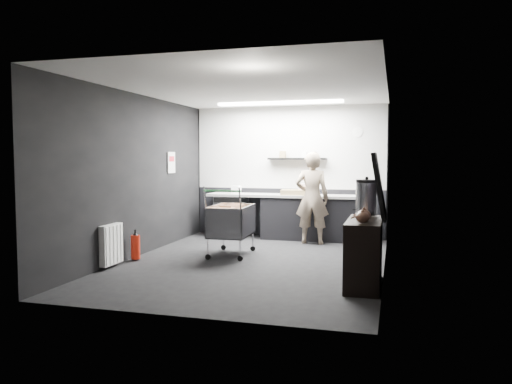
# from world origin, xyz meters

# --- Properties ---
(floor) EXTENTS (5.50, 5.50, 0.00)m
(floor) POSITION_xyz_m (0.00, 0.00, 0.00)
(floor) COLOR black
(floor) RESTS_ON ground
(ceiling) EXTENTS (5.50, 5.50, 0.00)m
(ceiling) POSITION_xyz_m (0.00, 0.00, 2.70)
(ceiling) COLOR silver
(ceiling) RESTS_ON wall_back
(wall_back) EXTENTS (5.50, 0.00, 5.50)m
(wall_back) POSITION_xyz_m (0.00, 2.75, 1.35)
(wall_back) COLOR black
(wall_back) RESTS_ON floor
(wall_front) EXTENTS (5.50, 0.00, 5.50)m
(wall_front) POSITION_xyz_m (0.00, -2.75, 1.35)
(wall_front) COLOR black
(wall_front) RESTS_ON floor
(wall_left) EXTENTS (0.00, 5.50, 5.50)m
(wall_left) POSITION_xyz_m (-2.00, 0.00, 1.35)
(wall_left) COLOR black
(wall_left) RESTS_ON floor
(wall_right) EXTENTS (0.00, 5.50, 5.50)m
(wall_right) POSITION_xyz_m (2.00, 0.00, 1.35)
(wall_right) COLOR black
(wall_right) RESTS_ON floor
(kitchen_wall_panel) EXTENTS (3.95, 0.02, 1.70)m
(kitchen_wall_panel) POSITION_xyz_m (0.00, 2.73, 1.85)
(kitchen_wall_panel) COLOR silver
(kitchen_wall_panel) RESTS_ON wall_back
(dado_panel) EXTENTS (3.95, 0.02, 1.00)m
(dado_panel) POSITION_xyz_m (0.00, 2.73, 0.50)
(dado_panel) COLOR black
(dado_panel) RESTS_ON wall_back
(floating_shelf) EXTENTS (1.20, 0.22, 0.04)m
(floating_shelf) POSITION_xyz_m (0.20, 2.62, 1.62)
(floating_shelf) COLOR black
(floating_shelf) RESTS_ON wall_back
(wall_clock) EXTENTS (0.20, 0.03, 0.20)m
(wall_clock) POSITION_xyz_m (1.40, 2.72, 2.15)
(wall_clock) COLOR white
(wall_clock) RESTS_ON wall_back
(poster) EXTENTS (0.02, 0.30, 0.40)m
(poster) POSITION_xyz_m (-1.98, 1.30, 1.55)
(poster) COLOR silver
(poster) RESTS_ON wall_left
(poster_red_band) EXTENTS (0.02, 0.22, 0.10)m
(poster_red_band) POSITION_xyz_m (-1.98, 1.30, 1.62)
(poster_red_band) COLOR red
(poster_red_band) RESTS_ON poster
(radiator) EXTENTS (0.10, 0.50, 0.60)m
(radiator) POSITION_xyz_m (-1.94, -0.90, 0.35)
(radiator) COLOR white
(radiator) RESTS_ON wall_left
(ceiling_strip) EXTENTS (2.40, 0.20, 0.04)m
(ceiling_strip) POSITION_xyz_m (0.00, 1.85, 2.67)
(ceiling_strip) COLOR white
(ceiling_strip) RESTS_ON ceiling
(prep_counter) EXTENTS (3.20, 0.61, 0.90)m
(prep_counter) POSITION_xyz_m (0.14, 2.42, 0.46)
(prep_counter) COLOR black
(prep_counter) RESTS_ON floor
(person) EXTENTS (0.66, 0.45, 1.75)m
(person) POSITION_xyz_m (0.62, 1.97, 0.88)
(person) COLOR beige
(person) RESTS_ON floor
(shopping_cart) EXTENTS (0.66, 1.05, 1.14)m
(shopping_cart) POSITION_xyz_m (-0.51, 0.47, 0.54)
(shopping_cart) COLOR silver
(shopping_cart) RESTS_ON floor
(sideboard) EXTENTS (0.49, 1.14, 1.71)m
(sideboard) POSITION_xyz_m (1.78, -0.95, 0.55)
(sideboard) COLOR black
(sideboard) RESTS_ON floor
(fire_extinguisher) EXTENTS (0.14, 0.14, 0.48)m
(fire_extinguisher) POSITION_xyz_m (-1.85, -0.34, 0.23)
(fire_extinguisher) COLOR #B61D0C
(fire_extinguisher) RESTS_ON floor
(cardboard_box) EXTENTS (0.54, 0.43, 0.10)m
(cardboard_box) POSITION_xyz_m (0.19, 2.37, 0.95)
(cardboard_box) COLOR #917B4D
(cardboard_box) RESTS_ON prep_counter
(pink_tub) EXTENTS (0.22, 0.22, 0.22)m
(pink_tub) POSITION_xyz_m (0.39, 2.42, 1.01)
(pink_tub) COLOR beige
(pink_tub) RESTS_ON prep_counter
(white_container) EXTENTS (0.19, 0.15, 0.16)m
(white_container) POSITION_xyz_m (-1.03, 2.37, 0.98)
(white_container) COLOR white
(white_container) RESTS_ON prep_counter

